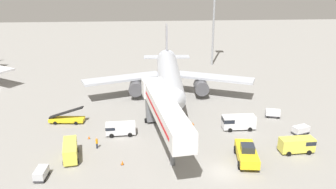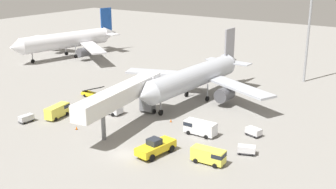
{
  "view_description": "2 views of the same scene",
  "coord_description": "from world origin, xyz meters",
  "px_view_note": "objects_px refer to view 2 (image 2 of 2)",
  "views": [
    {
      "loc": [
        -10.18,
        -38.44,
        24.38
      ],
      "look_at": [
        -5.58,
        22.18,
        3.05
      ],
      "focal_mm": 37.18,
      "sensor_mm": 36.0,
      "label": 1
    },
    {
      "loc": [
        37.89,
        -44.28,
        27.49
      ],
      "look_at": [
        -6.2,
        20.29,
        3.01
      ],
      "focal_mm": 45.75,
      "sensor_mm": 36.0,
      "label": 2
    }
  ],
  "objects_px": {
    "baggage_cart_mid_center": "(26,118)",
    "airplane_background": "(69,40)",
    "service_van_near_left": "(199,127)",
    "pushback_tug": "(156,147)",
    "service_van_far_right": "(58,110)",
    "safety_cone_charlie": "(77,128)",
    "safety_cone_alpha": "(87,109)",
    "airplane_at_gate": "(196,77)",
    "belt_loader_truck": "(93,94)",
    "jet_bridge": "(124,95)",
    "safety_cone_bravo": "(171,121)",
    "ground_crew_worker_foreground": "(81,112)",
    "service_van_rear_left": "(209,155)",
    "baggage_cart_mid_left": "(247,150)",
    "service_van_near_right": "(110,108)",
    "baggage_cart_outer_left": "(254,132)"
  },
  "relations": [
    {
      "from": "ground_crew_worker_foreground",
      "to": "airplane_background",
      "type": "xyz_separation_m",
      "value": [
        -40.16,
        35.08,
        4.07
      ]
    },
    {
      "from": "baggage_cart_mid_center",
      "to": "ground_crew_worker_foreground",
      "type": "relative_size",
      "value": 1.5
    },
    {
      "from": "jet_bridge",
      "to": "service_van_rear_left",
      "type": "bearing_deg",
      "value": -12.82
    },
    {
      "from": "jet_bridge",
      "to": "ground_crew_worker_foreground",
      "type": "height_order",
      "value": "jet_bridge"
    },
    {
      "from": "safety_cone_alpha",
      "to": "service_van_far_right",
      "type": "bearing_deg",
      "value": -106.47
    },
    {
      "from": "airplane_background",
      "to": "jet_bridge",
      "type": "bearing_deg",
      "value": -34.33
    },
    {
      "from": "safety_cone_charlie",
      "to": "baggage_cart_mid_center",
      "type": "bearing_deg",
      "value": -165.58
    },
    {
      "from": "pushback_tug",
      "to": "safety_cone_alpha",
      "type": "relative_size",
      "value": 13.21
    },
    {
      "from": "service_van_near_right",
      "to": "baggage_cart_mid_left",
      "type": "height_order",
      "value": "service_van_near_right"
    },
    {
      "from": "airplane_at_gate",
      "to": "belt_loader_truck",
      "type": "distance_m",
      "value": 21.82
    },
    {
      "from": "airplane_at_gate",
      "to": "service_van_near_left",
      "type": "distance_m",
      "value": 19.04
    },
    {
      "from": "airplane_background",
      "to": "baggage_cart_outer_left",
      "type": "bearing_deg",
      "value": -20.02
    },
    {
      "from": "jet_bridge",
      "to": "airplane_background",
      "type": "xyz_separation_m",
      "value": [
        -49.94,
        34.11,
        -0.72
      ]
    },
    {
      "from": "service_van_rear_left",
      "to": "pushback_tug",
      "type": "bearing_deg",
      "value": -166.69
    },
    {
      "from": "safety_cone_alpha",
      "to": "airplane_background",
      "type": "distance_m",
      "value": 50.23
    },
    {
      "from": "belt_loader_truck",
      "to": "service_van_near_right",
      "type": "bearing_deg",
      "value": -29.91
    },
    {
      "from": "service_van_far_right",
      "to": "service_van_near_left",
      "type": "height_order",
      "value": "service_van_near_left"
    },
    {
      "from": "service_van_near_left",
      "to": "pushback_tug",
      "type": "bearing_deg",
      "value": -98.36
    },
    {
      "from": "service_van_rear_left",
      "to": "baggage_cart_mid_center",
      "type": "bearing_deg",
      "value": -173.23
    },
    {
      "from": "jet_bridge",
      "to": "safety_cone_charlie",
      "type": "xyz_separation_m",
      "value": [
        -5.86,
        -5.89,
        -5.41
      ]
    },
    {
      "from": "belt_loader_truck",
      "to": "ground_crew_worker_foreground",
      "type": "xyz_separation_m",
      "value": [
        6.23,
        -9.79,
        0.17
      ]
    },
    {
      "from": "ground_crew_worker_foreground",
      "to": "baggage_cart_mid_center",
      "type": "bearing_deg",
      "value": -128.8
    },
    {
      "from": "pushback_tug",
      "to": "jet_bridge",
      "type": "bearing_deg",
      "value": 150.61
    },
    {
      "from": "service_van_near_left",
      "to": "baggage_cart_outer_left",
      "type": "xyz_separation_m",
      "value": [
        7.64,
        4.52,
        -0.55
      ]
    },
    {
      "from": "baggage_cart_mid_center",
      "to": "airplane_background",
      "type": "distance_m",
      "value": 54.73
    },
    {
      "from": "belt_loader_truck",
      "to": "baggage_cart_mid_center",
      "type": "relative_size",
      "value": 2.31
    },
    {
      "from": "service_van_near_right",
      "to": "jet_bridge",
      "type": "bearing_deg",
      "value": -27.31
    },
    {
      "from": "service_van_far_right",
      "to": "airplane_background",
      "type": "relative_size",
      "value": 0.14
    },
    {
      "from": "service_van_near_left",
      "to": "airplane_background",
      "type": "xyz_separation_m",
      "value": [
        -62.46,
        30.06,
        3.68
      ]
    },
    {
      "from": "pushback_tug",
      "to": "baggage_cart_mid_center",
      "type": "height_order",
      "value": "pushback_tug"
    },
    {
      "from": "service_van_far_right",
      "to": "baggage_cart_mid_center",
      "type": "relative_size",
      "value": 2.08
    },
    {
      "from": "baggage_cart_mid_center",
      "to": "jet_bridge",
      "type": "bearing_deg",
      "value": 28.15
    },
    {
      "from": "service_van_near_left",
      "to": "service_van_far_right",
      "type": "bearing_deg",
      "value": -163.58
    },
    {
      "from": "safety_cone_alpha",
      "to": "airplane_background",
      "type": "bearing_deg",
      "value": 140.42
    },
    {
      "from": "jet_bridge",
      "to": "service_van_rear_left",
      "type": "distance_m",
      "value": 19.98
    },
    {
      "from": "baggage_cart_mid_center",
      "to": "service_van_far_right",
      "type": "bearing_deg",
      "value": 61.37
    },
    {
      "from": "airplane_at_gate",
      "to": "airplane_background",
      "type": "relative_size",
      "value": 0.95
    },
    {
      "from": "jet_bridge",
      "to": "safety_cone_bravo",
      "type": "xyz_separation_m",
      "value": [
        5.44,
        6.12,
        -5.42
      ]
    },
    {
      "from": "pushback_tug",
      "to": "baggage_cart_mid_center",
      "type": "relative_size",
      "value": 2.63
    },
    {
      "from": "baggage_cart_outer_left",
      "to": "ground_crew_worker_foreground",
      "type": "bearing_deg",
      "value": -162.34
    },
    {
      "from": "airplane_at_gate",
      "to": "belt_loader_truck",
      "type": "relative_size",
      "value": 5.93
    },
    {
      "from": "service_van_rear_left",
      "to": "baggage_cart_mid_left",
      "type": "relative_size",
      "value": 1.7
    },
    {
      "from": "belt_loader_truck",
      "to": "safety_cone_alpha",
      "type": "distance_m",
      "value": 8.05
    },
    {
      "from": "belt_loader_truck",
      "to": "service_van_rear_left",
      "type": "distance_m",
      "value": 37.39
    },
    {
      "from": "service_van_near_left",
      "to": "baggage_cart_outer_left",
      "type": "relative_size",
      "value": 1.89
    },
    {
      "from": "baggage_cart_mid_center",
      "to": "service_van_near_right",
      "type": "bearing_deg",
      "value": 52.58
    },
    {
      "from": "belt_loader_truck",
      "to": "baggage_cart_mid_left",
      "type": "bearing_deg",
      "value": -10.89
    },
    {
      "from": "ground_crew_worker_foreground",
      "to": "safety_cone_charlie",
      "type": "distance_m",
      "value": 6.33
    },
    {
      "from": "service_van_rear_left",
      "to": "service_van_near_right",
      "type": "height_order",
      "value": "service_van_rear_left"
    },
    {
      "from": "pushback_tug",
      "to": "safety_cone_charlie",
      "type": "relative_size",
      "value": 11.17
    }
  ]
}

